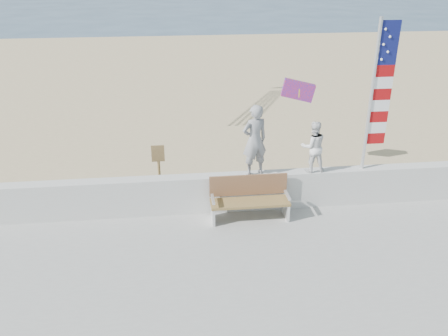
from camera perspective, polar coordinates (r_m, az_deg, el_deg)
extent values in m
plane|color=#314A62|center=(9.84, 0.04, -11.61)|extent=(220.00, 220.00, 0.00)
cube|color=tan|center=(17.87, -3.30, 5.66)|extent=(90.00, 40.00, 0.08)
cube|color=silver|center=(11.20, -1.14, -2.98)|extent=(30.00, 0.35, 0.90)
imported|color=gray|center=(10.79, 3.70, 3.35)|extent=(0.70, 0.56, 1.67)
imported|color=silver|center=(11.19, 10.68, 2.54)|extent=(0.61, 0.48, 1.23)
cube|color=olive|center=(10.81, 3.14, -4.15)|extent=(1.80, 0.50, 0.06)
cube|color=brown|center=(10.90, 2.94, -2.04)|extent=(1.80, 0.05, 0.50)
cube|color=silver|center=(10.83, -1.35, -5.51)|extent=(0.06, 0.50, 0.40)
cube|color=silver|center=(10.59, -1.35, -3.78)|extent=(0.06, 0.45, 0.05)
cube|color=white|center=(11.09, 7.46, -4.97)|extent=(0.06, 0.50, 0.40)
cube|color=silver|center=(10.86, 7.64, -3.26)|extent=(0.06, 0.45, 0.05)
cylinder|color=silver|center=(11.25, 17.26, 8.11)|extent=(0.08, 0.08, 3.50)
cube|color=#0F1451|center=(11.10, 19.22, 14.03)|extent=(0.44, 0.02, 0.95)
cube|color=#9E0A0C|center=(11.65, 17.75, 3.42)|extent=(0.44, 0.02, 0.26)
cube|color=white|center=(11.56, 17.91, 4.64)|extent=(0.44, 0.02, 0.26)
cube|color=#9E0A0C|center=(11.48, 18.08, 5.88)|extent=(0.44, 0.02, 0.26)
cube|color=white|center=(11.41, 18.25, 7.14)|extent=(0.44, 0.02, 0.26)
cube|color=#9E0A0C|center=(11.34, 18.43, 8.41)|extent=(0.44, 0.02, 0.26)
cube|color=white|center=(11.27, 18.61, 9.70)|extent=(0.44, 0.02, 0.26)
cube|color=#9E0A0C|center=(11.21, 18.79, 11.00)|extent=(0.44, 0.02, 0.26)
sphere|color=white|center=(11.10, 18.43, 12.29)|extent=(0.06, 0.06, 0.06)
sphere|color=white|center=(11.12, 19.12, 13.06)|extent=(0.06, 0.06, 0.06)
sphere|color=white|center=(11.04, 18.65, 13.90)|extent=(0.06, 0.06, 0.06)
sphere|color=white|center=(11.07, 19.35, 14.68)|extent=(0.06, 0.06, 0.06)
sphere|color=white|center=(10.99, 18.88, 15.53)|extent=(0.06, 0.06, 0.06)
cube|color=red|center=(12.88, 8.90, 9.23)|extent=(0.93, 0.40, 0.62)
cube|color=yellow|center=(12.94, 9.54, 9.02)|extent=(0.32, 0.24, 0.23)
cylinder|color=olive|center=(11.95, -7.77, -1.09)|extent=(0.07, 0.07, 1.20)
cube|color=olive|center=(11.67, -7.95, 1.75)|extent=(0.32, 0.03, 0.42)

